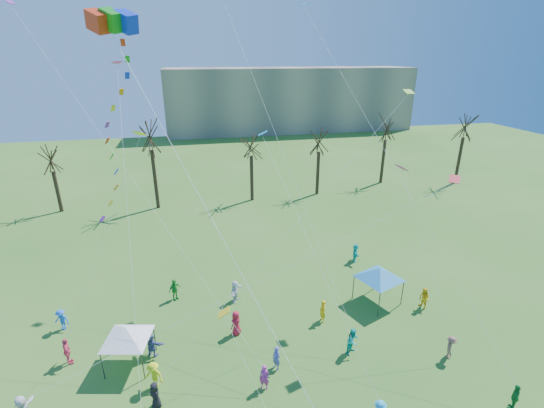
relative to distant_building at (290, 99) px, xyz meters
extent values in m
cube|color=gray|center=(0.00, 0.00, 0.00)|extent=(60.00, 14.00, 15.00)
cylinder|color=black|center=(-41.14, -46.66, -4.96)|extent=(0.44, 0.44, 5.09)
cylinder|color=black|center=(-29.61, -47.94, -3.82)|extent=(0.44, 0.44, 7.36)
cylinder|color=black|center=(-17.63, -47.76, -4.52)|extent=(0.44, 0.44, 5.95)
cylinder|color=black|center=(-8.51, -47.37, -4.55)|extent=(0.44, 0.44, 5.91)
cylinder|color=black|center=(2.45, -44.68, -4.27)|extent=(0.44, 0.44, 6.47)
cylinder|color=black|center=(13.30, -47.17, -4.09)|extent=(0.44, 0.44, 6.83)
cube|color=red|center=(-28.64, -74.31, 11.77)|extent=(1.17, 1.34, 1.18)
cube|color=#139015|center=(-28.05, -74.31, 11.77)|extent=(1.17, 1.34, 1.18)
cube|color=#102DD2|center=(-27.45, -74.31, 11.77)|extent=(1.17, 1.34, 1.18)
cylinder|color=white|center=(-23.88, -80.45, 3.02)|extent=(0.02, 0.02, 21.66)
cylinder|color=#3F3F44|center=(-31.11, -75.27, -6.54)|extent=(0.08, 0.08, 1.92)
cylinder|color=#3F3F44|center=(-28.79, -75.78, -6.54)|extent=(0.08, 0.08, 1.92)
cylinder|color=#3F3F44|center=(-30.59, -72.95, -6.54)|extent=(0.08, 0.08, 1.92)
cylinder|color=#3F3F44|center=(-28.27, -73.46, -6.54)|extent=(0.08, 0.08, 1.92)
pyramid|color=white|center=(-29.69, -74.36, -5.17)|extent=(3.57, 3.57, 0.82)
cylinder|color=#3F3F44|center=(-12.60, -73.39, -6.45)|extent=(0.09, 0.09, 2.09)
cylinder|color=#3F3F44|center=(-10.18, -72.46, -6.45)|extent=(0.09, 0.09, 2.09)
cylinder|color=#3F3F44|center=(-13.53, -70.98, -6.45)|extent=(0.09, 0.09, 2.09)
cylinder|color=#3F3F44|center=(-11.12, -70.05, -6.45)|extent=(0.09, 0.09, 2.09)
pyramid|color=#267EBE|center=(-11.86, -71.72, -4.96)|extent=(3.72, 3.72, 0.90)
imported|color=#1D8734|center=(-9.11, -82.14, -6.68)|extent=(1.03, 0.85, 1.64)
imported|color=black|center=(-27.97, -77.90, -6.68)|extent=(0.84, 0.95, 1.63)
imported|color=#AE2B96|center=(-21.98, -77.95, -6.70)|extent=(0.69, 0.58, 1.60)
imported|color=#0CB3A1|center=(-15.91, -76.38, -6.58)|extent=(1.13, 1.07, 1.84)
imported|color=brown|center=(-10.10, -78.13, -6.70)|extent=(1.10, 1.19, 1.61)
imported|color=#FA5377|center=(-33.46, -73.50, -6.57)|extent=(0.76, 1.17, 1.85)
imported|color=#47509A|center=(-28.46, -73.91, -6.65)|extent=(1.64, 1.15, 1.70)
imported|color=#B7162E|center=(-22.97, -73.05, -6.60)|extent=(1.04, 1.01, 1.80)
imported|color=#F3AD0C|center=(-16.77, -73.06, -6.64)|extent=(0.45, 0.65, 1.72)
imported|color=yellow|center=(-8.82, -73.24, -6.65)|extent=(0.76, 0.92, 1.70)
imported|color=blue|center=(-34.73, -70.02, -6.70)|extent=(1.18, 0.92, 1.60)
imported|color=green|center=(-27.15, -68.09, -6.61)|extent=(1.07, 1.00, 1.77)
imported|color=white|center=(-22.56, -69.34, -6.61)|extent=(1.35, 1.67, 1.78)
imported|color=#CCDF17|center=(-28.12, -76.56, -6.61)|extent=(1.32, 1.15, 1.77)
imported|color=#5153B0|center=(-20.99, -76.66, -6.70)|extent=(0.62, 0.70, 1.61)
imported|color=#0DC0BC|center=(-10.96, -65.60, -6.63)|extent=(1.06, 1.70, 1.75)
cube|color=#F5289E|center=(-29.12, -67.50, 9.96)|extent=(0.77, 0.84, 0.16)
cylinder|color=white|center=(-28.69, -74.07, 1.88)|extent=(0.01, 0.01, 20.54)
cube|color=yellow|center=(-24.08, -78.20, -1.67)|extent=(0.62, 0.55, 0.40)
cylinder|color=white|center=(-23.18, -79.79, -3.94)|extent=(0.01, 0.01, 5.52)
cube|color=#178BB0|center=(-20.25, -69.09, 5.47)|extent=(0.70, 0.61, 0.32)
cylinder|color=white|center=(-18.48, -75.32, -0.36)|extent=(0.01, 0.01, 17.17)
cube|color=#268CD7|center=(-15.57, -62.30, 14.05)|extent=(0.85, 0.79, 0.22)
cylinder|color=white|center=(-12.34, -72.22, 3.92)|extent=(0.01, 0.01, 28.80)
cube|color=red|center=(-10.56, -76.27, 3.83)|extent=(0.89, 0.92, 0.29)
cylinder|color=white|center=(-22.54, -76.91, -1.18)|extent=(0.01, 0.01, 25.84)
cube|color=#84DB33|center=(-9.55, -68.76, 7.95)|extent=(0.64, 0.80, 0.27)
cylinder|color=white|center=(-18.76, -73.33, 0.87)|extent=(0.01, 0.01, 24.74)
cube|color=purple|center=(-36.42, -61.65, 13.80)|extent=(0.76, 0.75, 0.35)
cylinder|color=white|center=(-29.20, -69.80, 3.80)|extent=(0.01, 0.01, 29.30)
cylinder|color=white|center=(-18.79, -68.53, 4.16)|extent=(0.01, 0.01, 26.32)
cube|color=#D22383|center=(-12.49, -73.86, 3.93)|extent=(0.80, 0.72, 0.42)
cylinder|color=white|center=(-11.30, -76.00, -1.13)|extent=(0.01, 0.01, 10.90)
cube|color=yellow|center=(-27.55, -73.87, 6.67)|extent=(0.73, 0.79, 0.33)
cylinder|color=white|center=(-30.51, -73.68, 0.24)|extent=(0.01, 0.01, 13.81)
camera|label=1|loc=(-25.06, -94.05, 10.40)|focal=25.00mm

